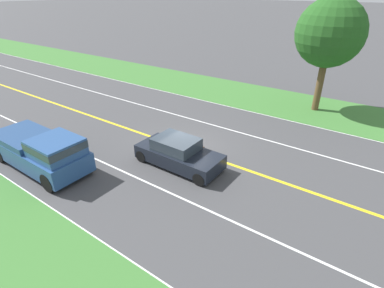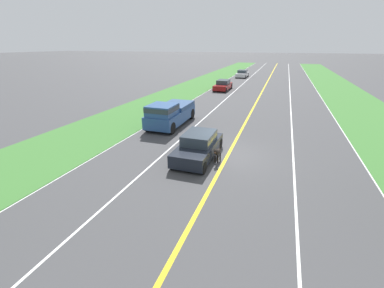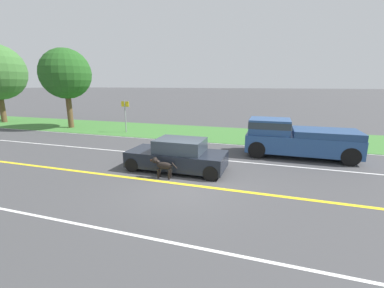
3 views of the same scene
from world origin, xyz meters
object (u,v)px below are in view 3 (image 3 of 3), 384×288
Objects in this scene: ego_car at (178,156)px; dog at (162,165)px; pickup_truck at (295,138)px; street_sign at (125,113)px; roadside_tree_right_near at (66,74)px.

dog is at bearing 168.61° from ego_car.
ego_car is at bearing -9.31° from dog.
pickup_truck is 12.33m from street_sign.
ego_car is 0.79× the size of pickup_truck.
street_sign reaches higher than pickup_truck.
street_sign is at bearing -94.89° from roadside_tree_right_near.
roadside_tree_right_near is (7.51, 12.60, 3.80)m from ego_car.
roadside_tree_right_near is at bearing 78.41° from pickup_truck.
roadside_tree_right_near is (8.64, 12.38, 3.91)m from dog.
roadside_tree_right_near reaches higher than pickup_truck.
ego_car reaches higher than dog.
street_sign is (-0.49, -5.68, -2.91)m from roadside_tree_right_near.
pickup_truck is at bearing -101.59° from roadside_tree_right_near.
ego_car is at bearing -120.78° from roadside_tree_right_near.
street_sign reaches higher than dog.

